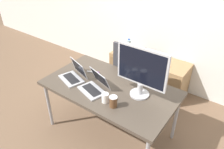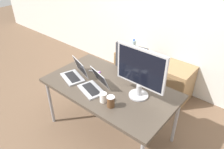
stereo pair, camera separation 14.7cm
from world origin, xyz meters
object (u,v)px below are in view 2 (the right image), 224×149
cabinet_right (175,83)px  coffee_cup_white (103,97)px  water_bottle (134,46)px  laptop_right (75,74)px  office_chair (135,82)px  monitor (140,72)px  coffee_cup_brown (111,102)px  laptop_left (94,86)px  cabinet_left (132,66)px

cabinet_right → coffee_cup_white: 1.56m
cabinet_right → water_bottle: water_bottle is taller
water_bottle → laptop_right: size_ratio=0.64×
office_chair → laptop_right: office_chair is taller
monitor → coffee_cup_brown: 0.44m
water_bottle → coffee_cup_white: coffee_cup_white is taller
water_bottle → coffee_cup_brown: bearing=-63.3°
laptop_right → monitor: bearing=13.0°
laptop_left → coffee_cup_white: (0.23, -0.10, 0.01)m
laptop_right → coffee_cup_brown: bearing=-11.3°
cabinet_left → laptop_right: 1.43m
laptop_right → coffee_cup_white: bearing=-12.3°
cabinet_right → coffee_cup_brown: bearing=-93.2°
laptop_left → laptop_right: size_ratio=0.99×
coffee_cup_white → laptop_right: bearing=167.7°
office_chair → laptop_right: 0.96m
laptop_right → coffee_cup_white: laptop_right is taller
water_bottle → laptop_left: 1.43m
cabinet_left → coffee_cup_brown: (0.74, -1.48, 0.52)m
cabinet_left → laptop_right: bearing=-88.5°
office_chair → monitor: bearing=-53.6°
monitor → coffee_cup_white: 0.48m
cabinet_right → monitor: 1.38m
office_chair → coffee_cup_brown: bearing=-71.0°
monitor → coffee_cup_white: monitor is taller
water_bottle → cabinet_left: bearing=-90.0°
water_bottle → laptop_left: (0.40, -1.36, 0.11)m
laptop_right → coffee_cup_brown: laptop_right is taller
office_chair → coffee_cup_brown: 1.07m
water_bottle → coffee_cup_brown: coffee_cup_brown is taller
cabinet_left → laptop_right: size_ratio=1.52×
cabinet_left → laptop_left: 1.51m
office_chair → laptop_left: 0.91m
coffee_cup_brown → office_chair: bearing=109.0°
laptop_right → coffee_cup_brown: 0.72m
coffee_cup_white → cabinet_right: bearing=82.3°
water_bottle → monitor: 1.49m
cabinet_left → coffee_cup_white: coffee_cup_white is taller
office_chair → water_bottle: office_chair is taller
laptop_left → coffee_cup_brown: 0.37m
laptop_left → coffee_cup_brown: bearing=-18.0°
laptop_left → coffee_cup_brown: size_ratio=2.89×
cabinet_right → coffee_cup_white: bearing=-97.7°
laptop_left → cabinet_right: bearing=72.4°
laptop_left → laptop_right: (-0.36, 0.03, 0.00)m
water_bottle → laptop_left: bearing=-73.8°
laptop_right → monitor: monitor is taller
cabinet_right → water_bottle: bearing=179.8°
cabinet_left → coffee_cup_brown: size_ratio=4.43×
laptop_left → monitor: 0.59m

